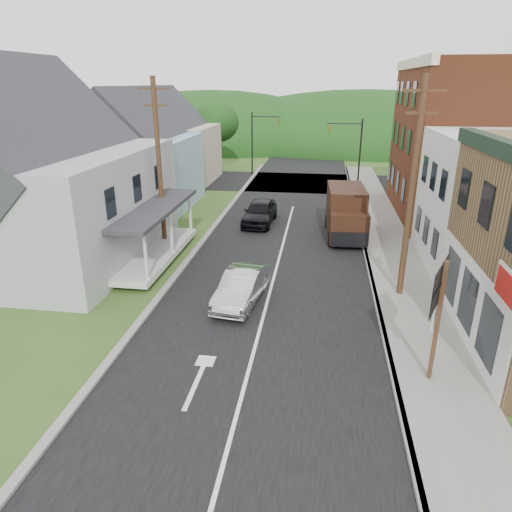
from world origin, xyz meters
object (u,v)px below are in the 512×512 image
at_px(warning_sign, 405,251).
at_px(route_sign_cluster, 438,304).
at_px(dark_sedan, 260,212).
at_px(delivery_van, 346,213).
at_px(silver_sedan, 241,287).

bearing_deg(warning_sign, route_sign_cluster, -76.35).
relative_size(dark_sedan, delivery_van, 0.86).
bearing_deg(warning_sign, silver_sedan, -146.32).
relative_size(dark_sedan, warning_sign, 1.72).
distance_m(silver_sedan, dark_sedan, 11.46).
distance_m(silver_sedan, delivery_van, 10.65).
distance_m(dark_sedan, route_sign_cluster, 17.73).
relative_size(silver_sedan, delivery_van, 0.78).
relative_size(delivery_van, route_sign_cluster, 1.37).
xyz_separation_m(route_sign_cluster, warning_sign, (0.20, 6.82, -0.81)).
bearing_deg(route_sign_cluster, silver_sedan, 168.51).
xyz_separation_m(dark_sedan, route_sign_cluster, (7.42, -15.99, 1.88)).
xyz_separation_m(dark_sedan, warning_sign, (7.62, -9.17, 1.07)).
relative_size(route_sign_cluster, warning_sign, 1.46).
bearing_deg(dark_sedan, silver_sedan, -82.79).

